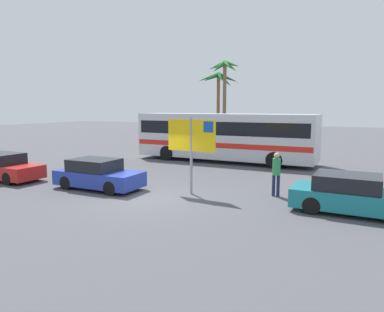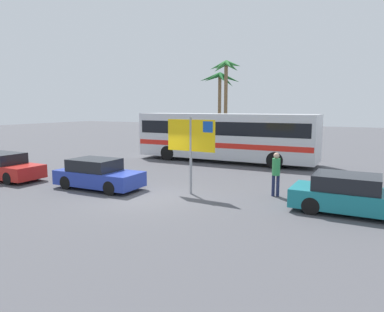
{
  "view_description": "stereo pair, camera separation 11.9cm",
  "coord_description": "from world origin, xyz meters",
  "px_view_note": "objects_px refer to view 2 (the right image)",
  "views": [
    {
      "loc": [
        7.98,
        -11.39,
        3.59
      ],
      "look_at": [
        0.41,
        3.44,
        1.3
      ],
      "focal_mm": 33.16,
      "sensor_mm": 36.0,
      "label": 1
    },
    {
      "loc": [
        8.09,
        -11.34,
        3.59
      ],
      "look_at": [
        0.41,
        3.44,
        1.3
      ],
      "focal_mm": 33.16,
      "sensor_mm": 36.0,
      "label": 2
    }
  ],
  "objects_px": {
    "pedestrian_by_bus": "(276,171)",
    "ferry_sign": "(192,138)",
    "car_red": "(4,167)",
    "car_teal": "(352,195)",
    "car_blue": "(98,174)",
    "bus_front_coach": "(225,135)"
  },
  "relations": [
    {
      "from": "pedestrian_by_bus",
      "to": "ferry_sign",
      "type": "bearing_deg",
      "value": 100.43
    },
    {
      "from": "car_red",
      "to": "car_teal",
      "type": "distance_m",
      "value": 15.97
    },
    {
      "from": "car_red",
      "to": "car_blue",
      "type": "relative_size",
      "value": 1.06
    },
    {
      "from": "car_red",
      "to": "car_teal",
      "type": "bearing_deg",
      "value": 6.6
    },
    {
      "from": "ferry_sign",
      "to": "car_red",
      "type": "relative_size",
      "value": 0.76
    },
    {
      "from": "pedestrian_by_bus",
      "to": "car_teal",
      "type": "bearing_deg",
      "value": -121.4
    },
    {
      "from": "bus_front_coach",
      "to": "car_red",
      "type": "height_order",
      "value": "bus_front_coach"
    },
    {
      "from": "bus_front_coach",
      "to": "car_teal",
      "type": "bearing_deg",
      "value": -46.94
    },
    {
      "from": "car_red",
      "to": "car_teal",
      "type": "relative_size",
      "value": 1.03
    },
    {
      "from": "car_blue",
      "to": "car_teal",
      "type": "distance_m",
      "value": 10.32
    },
    {
      "from": "bus_front_coach",
      "to": "car_teal",
      "type": "distance_m",
      "value": 12.17
    },
    {
      "from": "bus_front_coach",
      "to": "car_red",
      "type": "xyz_separation_m",
      "value": [
        -7.6,
        -10.6,
        -1.15
      ]
    },
    {
      "from": "ferry_sign",
      "to": "car_teal",
      "type": "bearing_deg",
      "value": 3.45
    },
    {
      "from": "ferry_sign",
      "to": "car_red",
      "type": "distance_m",
      "value": 10.07
    },
    {
      "from": "car_red",
      "to": "car_blue",
      "type": "height_order",
      "value": "same"
    },
    {
      "from": "car_blue",
      "to": "pedestrian_by_bus",
      "type": "xyz_separation_m",
      "value": [
        7.37,
        2.25,
        0.43
      ]
    },
    {
      "from": "bus_front_coach",
      "to": "car_blue",
      "type": "bearing_deg",
      "value": -101.25
    },
    {
      "from": "car_red",
      "to": "bus_front_coach",
      "type": "bearing_deg",
      "value": 54.66
    },
    {
      "from": "bus_front_coach",
      "to": "car_teal",
      "type": "relative_size",
      "value": 2.91
    },
    {
      "from": "car_teal",
      "to": "pedestrian_by_bus",
      "type": "bearing_deg",
      "value": 159.56
    },
    {
      "from": "ferry_sign",
      "to": "car_red",
      "type": "xyz_separation_m",
      "value": [
        -9.78,
        -1.66,
        -1.69
      ]
    },
    {
      "from": "bus_front_coach",
      "to": "car_red",
      "type": "bearing_deg",
      "value": -125.65
    }
  ]
}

